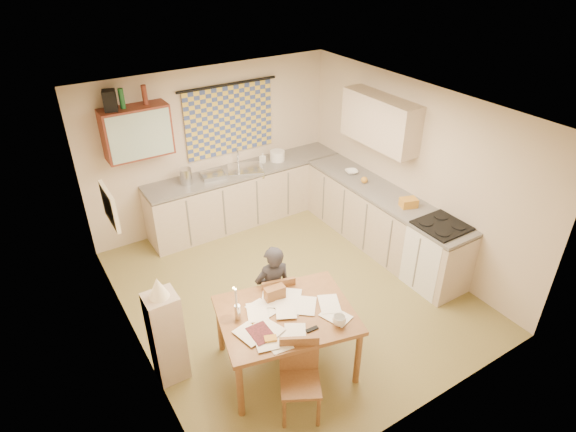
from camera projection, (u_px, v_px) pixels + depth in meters
floor at (291, 291)px, 6.45m from camera, size 4.00×4.50×0.02m
ceiling at (291, 108)px, 5.15m from camera, size 4.00×4.50×0.02m
wall_back at (213, 148)px, 7.44m from camera, size 4.00×0.02×2.50m
wall_front at (431, 320)px, 4.16m from camera, size 4.00×0.02×2.50m
wall_left at (124, 262)px, 4.88m from camera, size 0.02×4.50×2.50m
wall_right at (412, 171)px, 6.72m from camera, size 0.02×4.50×2.50m
window_blind at (230, 120)px, 7.35m from camera, size 1.45×0.03×1.05m
curtain_rod at (228, 85)px, 7.05m from camera, size 1.60×0.04×0.04m
wall_cabinet at (137, 132)px, 6.50m from camera, size 0.90×0.34×0.70m
wall_cabinet_glass at (141, 136)px, 6.38m from camera, size 0.84×0.02×0.64m
upper_cabinet_right at (380, 121)px, 6.73m from camera, size 0.34×1.30×0.70m
framed_print at (109, 206)px, 4.96m from camera, size 0.04×0.50×0.40m
print_canvas at (112, 206)px, 4.97m from camera, size 0.01×0.42×0.32m
counter_back at (248, 194)px, 7.82m from camera, size 3.30×0.62×0.92m
counter_right at (381, 220)px, 7.12m from camera, size 0.62×2.95×0.92m
stove at (436, 255)px, 6.33m from camera, size 0.61×0.61×0.94m
sink at (245, 171)px, 7.59m from camera, size 0.68×0.63×0.10m
tap at (238, 157)px, 7.61m from camera, size 0.04×0.04×0.28m
dish_rack at (213, 175)px, 7.30m from camera, size 0.39×0.35×0.06m
kettle at (186, 176)px, 7.06m from camera, size 0.23×0.23×0.24m
mixing_bowl at (277, 156)px, 7.80m from camera, size 0.32×0.32×0.16m
soap_bottle at (263, 158)px, 7.72m from camera, size 0.13×0.13×0.17m
bowl at (351, 172)px, 7.41m from camera, size 0.32×0.32×0.05m
orange_bag at (409, 203)px, 6.50m from camera, size 0.26×0.22×0.12m
fruit_orange at (364, 180)px, 7.11m from camera, size 0.10×0.10×0.10m
speaker at (110, 100)px, 6.13m from camera, size 0.21×0.24×0.26m
bottle_green at (122, 99)px, 6.20m from camera, size 0.09×0.09×0.26m
bottle_brown at (145, 95)px, 6.34m from camera, size 0.08×0.08×0.26m
dining_table at (286, 339)px, 5.16m from camera, size 1.57×1.33×0.75m
chair_far at (275, 311)px, 5.70m from camera, size 0.47×0.47×0.84m
chair_near at (300, 393)px, 4.70m from camera, size 0.52×0.52×0.85m
person at (273, 290)px, 5.52m from camera, size 0.52×0.41×1.19m
shelf_stand at (167, 337)px, 4.95m from camera, size 0.32×0.30×1.09m
lampshade at (158, 287)px, 4.62m from camera, size 0.20×0.20×0.22m
letter_rack at (275, 293)px, 5.11m from camera, size 0.23×0.12×0.16m
mug at (339, 321)px, 4.80m from camera, size 0.22×0.22×0.11m
magazine at (251, 338)px, 4.64m from camera, size 0.21×0.28×0.03m
book at (254, 328)px, 4.76m from camera, size 0.33×0.35×0.02m
orange_box at (271, 339)px, 4.62m from camera, size 0.14×0.12×0.04m
eyeglasses at (312, 329)px, 4.75m from camera, size 0.13×0.05×0.02m
candle_holder at (238, 312)px, 4.84m from camera, size 0.08×0.08×0.18m
candle at (236, 298)px, 4.73m from camera, size 0.03×0.03×0.22m
candle_flame at (233, 288)px, 4.67m from camera, size 0.02×0.02×0.02m
papers at (284, 317)px, 4.90m from camera, size 1.22×0.93×0.03m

